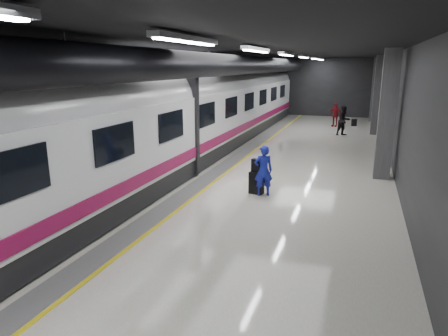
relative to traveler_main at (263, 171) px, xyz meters
The scene contains 9 objects.
ground 1.85m from the traveler_main, 126.16° to the left, with size 40.00×40.00×0.00m, color silver.
platform_hall 3.80m from the traveler_main, 118.89° to the left, with size 10.02×40.02×4.51m.
train 4.62m from the traveler_main, 162.35° to the left, with size 3.05×38.00×4.05m.
traveler_main is the anchor object (origin of this frame).
suitcase_main 0.51m from the traveler_main, 158.98° to the left, with size 0.43×0.27×0.70m, color black.
shoulder_bag 0.29m from the traveler_main, 155.38° to the left, with size 0.31×0.17×0.41m, color black.
traveler_far_a 12.39m from the traveler_main, 81.61° to the left, with size 0.83×0.65×1.71m, color black.
traveler_far_b 15.84m from the traveler_main, 86.04° to the left, with size 0.91×0.38×1.55m, color maroon.
suitcase_far 16.56m from the traveler_main, 81.95° to the left, with size 0.32×0.21×0.47m, color black.
Camera 1 is at (3.68, -12.97, 3.93)m, focal length 32.00 mm.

